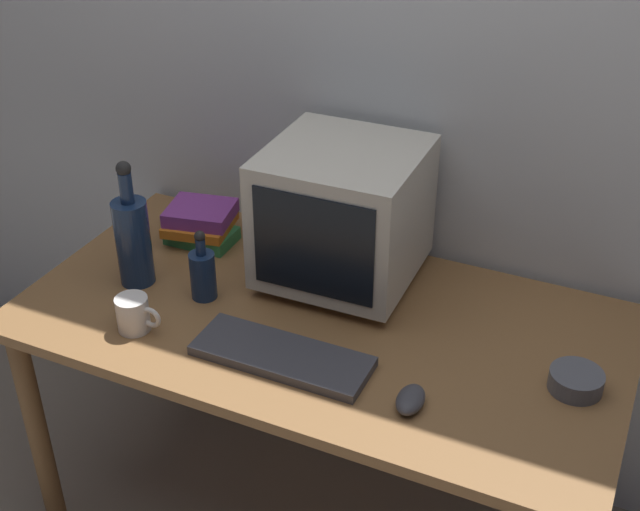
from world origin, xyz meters
TOP-DOWN VIEW (x-y plane):
  - back_wall at (0.00, 0.45)m, footprint 4.00×0.08m
  - desk at (0.00, 0.00)m, footprint 1.51×0.78m
  - crt_monitor at (-0.02, 0.19)m, footprint 0.39×0.39m
  - keyboard at (-0.01, -0.19)m, footprint 0.42×0.15m
  - computer_mouse at (0.31, -0.22)m, footprint 0.06×0.10m
  - bottle_tall at (-0.51, -0.05)m, footprint 0.09×0.09m
  - bottle_short at (-0.31, -0.04)m, footprint 0.07×0.07m
  - book_stack at (-0.47, 0.20)m, footprint 0.21×0.20m
  - mug at (-0.39, -0.23)m, footprint 0.12×0.08m
  - cd_spindle at (0.63, -0.01)m, footprint 0.12×0.12m

SIDE VIEW (x-z plane):
  - desk at x=0.00m, z-range 0.28..1.01m
  - keyboard at x=-0.01m, z-range 0.73..0.76m
  - computer_mouse at x=0.31m, z-range 0.73..0.77m
  - cd_spindle at x=0.63m, z-range 0.73..0.78m
  - mug at x=-0.39m, z-range 0.73..0.82m
  - book_stack at x=-0.47m, z-range 0.74..0.84m
  - bottle_short at x=-0.31m, z-range 0.71..0.90m
  - bottle_tall at x=-0.51m, z-range 0.69..1.04m
  - crt_monitor at x=-0.02m, z-range 0.74..1.11m
  - back_wall at x=0.00m, z-range 0.00..2.50m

